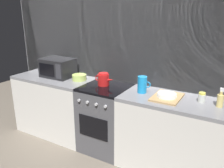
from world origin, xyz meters
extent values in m
plane|color=#6B6054|center=(0.00, 0.00, 0.00)|extent=(8.00, 8.00, 0.00)
cube|color=gray|center=(0.00, 0.33, 1.20)|extent=(3.60, 0.05, 2.40)
cube|color=#BCBCC1|center=(0.00, 0.30, 1.20)|extent=(3.58, 0.01, 2.39)
cube|color=silver|center=(-0.90, 0.00, 0.43)|extent=(1.20, 0.60, 0.86)
cube|color=gray|center=(-0.90, 0.00, 0.88)|extent=(1.20, 0.60, 0.04)
cube|color=#4C4C51|center=(0.00, 0.00, 0.43)|extent=(0.60, 0.60, 0.87)
cube|color=black|center=(0.00, 0.00, 0.89)|extent=(0.59, 0.59, 0.03)
cube|color=black|center=(0.00, -0.30, 0.45)|extent=(0.42, 0.01, 0.28)
cylinder|color=#B7B7BC|center=(-0.19, -0.32, 0.78)|extent=(0.04, 0.02, 0.04)
cylinder|color=#B7B7BC|center=(-0.06, -0.32, 0.78)|extent=(0.04, 0.02, 0.04)
cylinder|color=#B7B7BC|center=(0.06, -0.32, 0.78)|extent=(0.04, 0.02, 0.04)
cylinder|color=#B7B7BC|center=(0.19, -0.32, 0.78)|extent=(0.04, 0.02, 0.04)
cube|color=silver|center=(0.90, 0.00, 0.43)|extent=(1.20, 0.60, 0.86)
cube|color=gray|center=(0.90, 0.00, 0.88)|extent=(1.20, 0.60, 0.04)
cube|color=black|center=(-0.86, 0.05, 1.04)|extent=(0.46, 0.34, 0.27)
cube|color=black|center=(-0.91, -0.12, 1.04)|extent=(0.28, 0.01, 0.17)
cube|color=#333338|center=(-0.69, -0.12, 1.04)|extent=(0.09, 0.01, 0.21)
cylinder|color=red|center=(-0.05, 0.04, 0.98)|extent=(0.15, 0.15, 0.15)
cylinder|color=red|center=(-0.05, 0.04, 1.06)|extent=(0.13, 0.13, 0.02)
cone|color=red|center=(0.06, 0.04, 0.99)|extent=(0.10, 0.04, 0.05)
torus|color=red|center=(-0.14, 0.04, 0.98)|extent=(0.08, 0.01, 0.08)
cylinder|color=#B7D166|center=(-0.47, 0.06, 0.94)|extent=(0.20, 0.20, 0.08)
cylinder|color=#198CD8|center=(0.50, 0.03, 1.00)|extent=(0.11, 0.11, 0.20)
torus|color=#198CD8|center=(0.56, 0.03, 1.01)|extent=(0.08, 0.01, 0.08)
cube|color=tan|center=(0.81, 0.00, 0.91)|extent=(0.30, 0.40, 0.02)
cylinder|color=white|center=(0.81, -0.02, 0.93)|extent=(0.22, 0.22, 0.01)
cylinder|color=white|center=(0.81, -0.02, 0.94)|extent=(0.21, 0.21, 0.01)
cylinder|color=white|center=(0.81, -0.02, 0.96)|extent=(0.21, 0.21, 0.01)
cylinder|color=silver|center=(0.83, -0.02, 0.97)|extent=(0.16, 0.07, 0.01)
cube|color=silver|center=(0.79, -0.01, 0.97)|extent=(0.16, 0.09, 0.00)
cylinder|color=silver|center=(1.17, 0.07, 0.94)|extent=(0.08, 0.08, 0.08)
cylinder|color=#D8D14C|center=(1.17, 0.07, 0.99)|extent=(0.07, 0.07, 0.02)
cylinder|color=#E5CC72|center=(1.35, 0.02, 0.97)|extent=(0.06, 0.06, 0.13)
cylinder|color=#E5CC72|center=(1.35, 0.02, 1.05)|extent=(0.03, 0.03, 0.04)
cube|color=white|center=(1.37, 0.02, 1.08)|extent=(0.06, 0.02, 0.04)
camera|label=1|loc=(1.50, -2.42, 1.85)|focal=37.16mm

